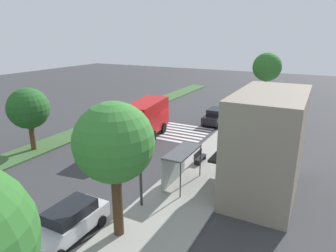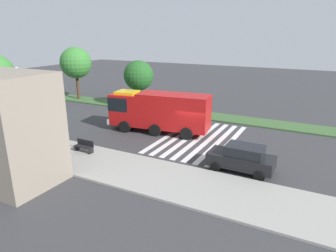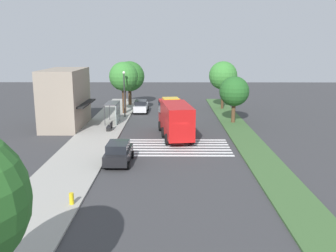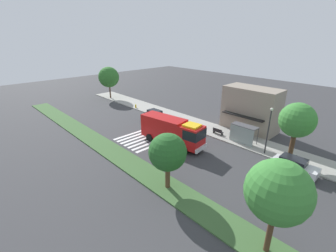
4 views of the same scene
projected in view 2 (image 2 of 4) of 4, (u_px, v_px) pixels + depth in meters
ground_plane at (193, 138)px, 26.50m from camera, size 120.00×120.00×0.00m
sidewalk at (144, 174)px, 19.61m from camera, size 60.00×4.70×0.14m
median_strip at (219, 117)px, 32.64m from camera, size 60.00×3.00×0.14m
crosswalk at (199, 139)px, 26.27m from camera, size 5.85×10.41×0.01m
fire_truck at (156, 110)px, 27.58m from camera, size 9.67×3.73×3.65m
parked_car_west at (242, 158)px, 19.94m from camera, size 4.34×2.14×1.80m
parked_car_mid at (13, 116)px, 30.22m from camera, size 4.58×2.02×1.73m
bus_stop_shelter at (46, 123)px, 24.37m from camera, size 3.50×1.40×2.46m
bench_near_shelter at (84, 146)px, 22.97m from camera, size 1.60×0.50×0.90m
street_lamp at (20, 95)px, 26.06m from camera, size 0.36×0.36×5.96m
median_tree_far_west at (139, 76)px, 36.07m from camera, size 3.59×3.59×5.60m
median_tree_west at (76, 63)px, 40.16m from camera, size 4.12×4.12×6.93m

